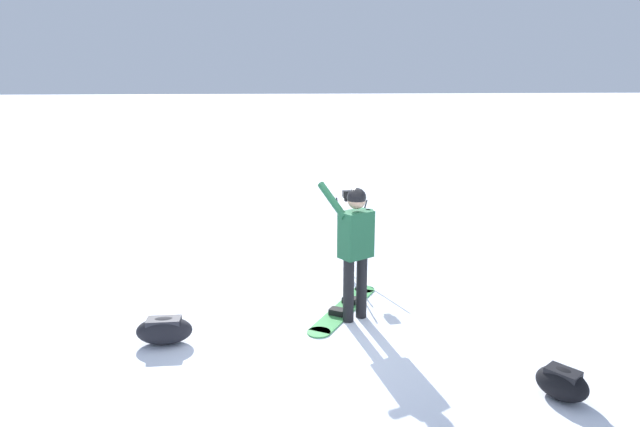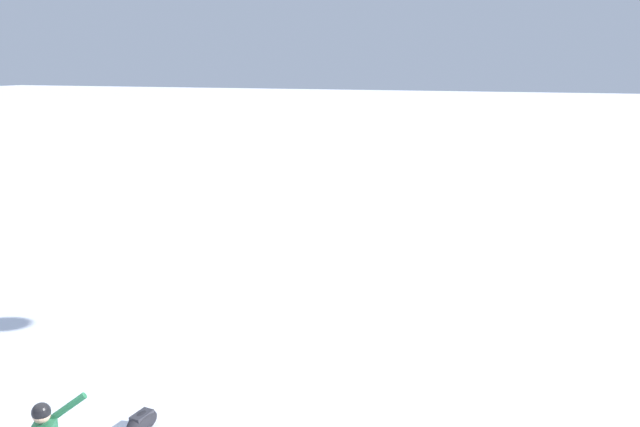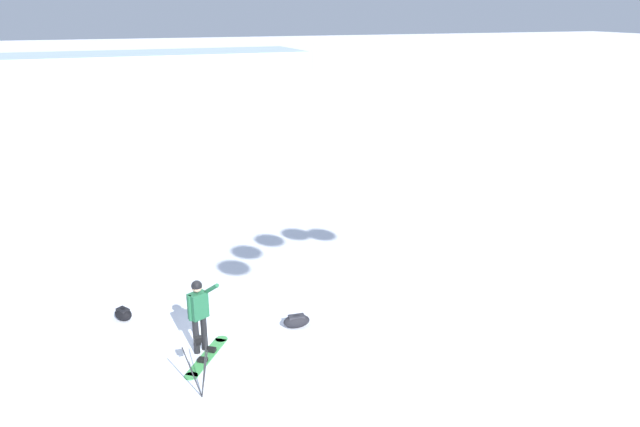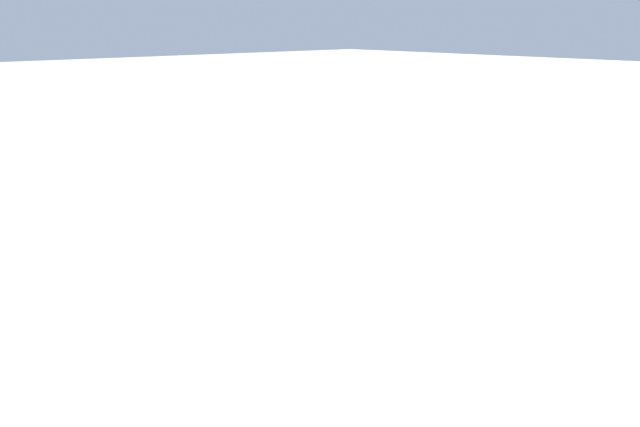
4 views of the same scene
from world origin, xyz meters
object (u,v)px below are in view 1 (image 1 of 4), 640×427
Objects in this scene: snowboarder at (355,240)px; gear_bag_small at (562,383)px; camera_tripod at (348,215)px; snowboard at (344,308)px; gear_bag_large at (164,330)px.

snowboarder is 2.79m from gear_bag_small.
snowboarder reaches higher than camera_tripod.
snowboard is at bearing -13.80° from camera_tripod.
gear_bag_small is at bearing 34.26° from snowboard.
gear_bag_large is at bearing -82.71° from snowboarder.
gear_bag_large is 3.43m from camera_tripod.
snowboarder is at bearing 14.08° from snowboard.
gear_bag_large is 1.10× the size of gear_bag_small.
snowboard is (-0.30, -0.08, -1.05)m from snowboarder.
camera_tripod is 2.22× the size of gear_bag_small.
gear_bag_small is at bearing 18.58° from camera_tripod.
snowboard is 1.76m from camera_tripod.
snowboarder is at bearing 97.29° from gear_bag_large.
gear_bag_small is (2.42, 1.65, 0.14)m from snowboard.
camera_tripod is 4.15m from gear_bag_small.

